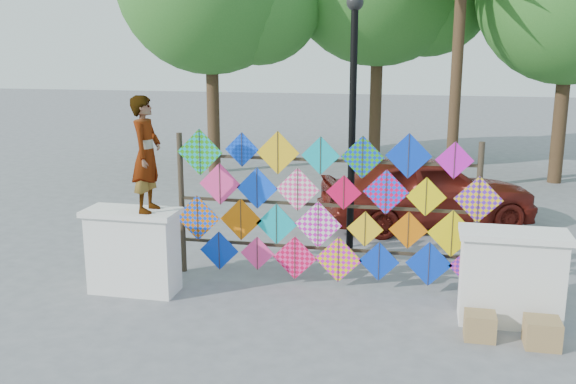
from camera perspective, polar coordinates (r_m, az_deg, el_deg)
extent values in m
plane|color=gray|center=(9.52, 2.22, -9.62)|extent=(80.00, 80.00, 0.00)
cube|color=white|center=(9.93, -13.57, -5.34)|extent=(1.30, 0.55, 1.20)
cube|color=white|center=(9.75, -13.77, -1.77)|extent=(1.40, 0.65, 0.08)
cube|color=white|center=(9.09, 19.19, -7.45)|extent=(1.30, 0.55, 1.20)
cube|color=white|center=(8.89, 19.50, -3.58)|extent=(1.40, 0.65, 0.08)
cylinder|color=#31271B|center=(10.50, -9.43, -1.02)|extent=(0.09, 0.09, 2.30)
cylinder|color=#31271B|center=(9.83, 16.44, -2.35)|extent=(0.09, 0.09, 2.30)
cube|color=#31271B|center=(10.07, 3.03, -5.01)|extent=(4.60, 0.04, 0.04)
cube|color=#31271B|center=(9.88, 3.08, -1.15)|extent=(4.60, 0.04, 0.04)
cube|color=#31271B|center=(9.73, 3.13, 2.85)|extent=(4.60, 0.04, 0.04)
cube|color=#0BA5B0|center=(10.15, -7.85, 3.53)|extent=(0.74, 0.01, 0.74)
cube|color=#31271B|center=(10.13, -7.87, 3.52)|extent=(0.01, 0.01, 0.73)
cube|color=#0B46FC|center=(9.92, -4.12, 3.78)|extent=(0.54, 0.01, 0.54)
cube|color=#31271B|center=(9.91, -4.14, 3.77)|extent=(0.01, 0.01, 0.53)
cube|color=yellow|center=(9.79, -0.91, 3.51)|extent=(0.67, 0.01, 0.67)
cube|color=#31271B|center=(9.78, -0.93, 3.50)|extent=(0.01, 0.01, 0.66)
cube|color=#0BA5B0|center=(9.67, 2.91, 3.25)|extent=(0.59, 0.01, 0.59)
cube|color=#31271B|center=(9.65, 2.90, 3.24)|extent=(0.01, 0.01, 0.58)
cube|color=#268F11|center=(9.59, 6.63, 3.09)|extent=(0.65, 0.01, 0.65)
cube|color=#31271B|center=(9.58, 6.63, 3.08)|extent=(0.01, 0.01, 0.64)
cube|color=#0832C2|center=(9.54, 10.67, 3.17)|extent=(0.68, 0.01, 0.68)
cube|color=#31271B|center=(9.53, 10.67, 3.16)|extent=(0.01, 0.01, 0.66)
cube|color=#D413B8|center=(9.56, 14.58, 2.74)|extent=(0.55, 0.01, 0.55)
cube|color=#31271B|center=(9.55, 14.59, 2.73)|extent=(0.01, 0.01, 0.54)
cube|color=#FC3688|center=(10.09, -6.07, 0.72)|extent=(0.67, 0.01, 0.67)
cube|color=#31271B|center=(10.08, -6.09, 0.70)|extent=(0.01, 0.01, 0.66)
cube|color=#0B46FC|center=(9.93, -2.76, 0.33)|extent=(0.66, 0.01, 0.66)
cube|color=#31271B|center=(9.92, -2.78, 0.32)|extent=(0.01, 0.01, 0.64)
cube|color=silver|center=(9.79, 0.86, 0.23)|extent=(0.68, 0.01, 0.68)
cube|color=#31271B|center=(9.78, 0.85, 0.21)|extent=(0.01, 0.01, 0.67)
cube|color=#DA093F|center=(9.68, 4.98, -0.05)|extent=(0.54, 0.01, 0.54)
cube|color=#31271B|center=(9.67, 4.97, -0.06)|extent=(0.01, 0.01, 0.53)
cube|color=#DA093F|center=(9.62, 8.72, -0.01)|extent=(0.69, 0.01, 0.69)
cube|color=#31271B|center=(9.61, 8.71, -0.03)|extent=(0.01, 0.01, 0.67)
cube|color=yellow|center=(9.62, 12.17, -0.42)|extent=(0.59, 0.01, 0.59)
cube|color=#31271B|center=(9.61, 12.17, -0.44)|extent=(0.01, 0.01, 0.58)
cube|color=#571AC7|center=(9.65, 16.57, -0.66)|extent=(0.70, 0.01, 0.70)
cube|color=#31271B|center=(9.64, 16.57, -0.67)|extent=(0.01, 0.01, 0.69)
cube|color=#D46206|center=(10.31, -8.03, -2.29)|extent=(0.75, 0.01, 0.75)
cube|color=#31271B|center=(10.30, -8.06, -2.31)|extent=(0.01, 0.01, 0.73)
cube|color=#D46206|center=(10.09, -4.20, -2.46)|extent=(0.68, 0.01, 0.68)
cube|color=#31271B|center=(10.07, -4.22, -2.47)|extent=(0.01, 0.01, 0.67)
cube|color=#0BA5B0|center=(9.96, -1.03, -2.88)|extent=(0.66, 0.01, 0.66)
cube|color=#31271B|center=(9.95, -1.05, -2.90)|extent=(0.01, 0.01, 0.64)
cube|color=silver|center=(9.83, 2.69, -2.91)|extent=(0.74, 0.01, 0.74)
cube|color=#31271B|center=(9.82, 2.68, -2.93)|extent=(0.01, 0.01, 0.72)
cube|color=yellow|center=(9.75, 6.86, -3.29)|extent=(0.55, 0.01, 0.55)
cube|color=#31271B|center=(9.74, 6.85, -3.31)|extent=(0.01, 0.01, 0.54)
cube|color=#D46206|center=(9.71, 10.64, -3.36)|extent=(0.58, 0.01, 0.58)
cube|color=#31271B|center=(9.70, 10.64, -3.38)|extent=(0.01, 0.01, 0.57)
cube|color=yellow|center=(9.73, 14.37, -3.61)|extent=(0.71, 0.01, 0.71)
cube|color=#31271B|center=(9.71, 14.37, -3.63)|extent=(0.01, 0.01, 0.70)
cube|color=#0832C2|center=(10.30, -6.13, -5.20)|extent=(0.64, 0.01, 0.64)
cube|color=#31271B|center=(10.29, -6.15, -5.22)|extent=(0.01, 0.01, 0.63)
cube|color=#FC3688|center=(10.13, -2.74, -5.47)|extent=(0.55, 0.01, 0.55)
cube|color=#31271B|center=(10.12, -2.76, -5.49)|extent=(0.01, 0.01, 0.54)
cube|color=#FC3688|center=(10.01, 0.62, -5.87)|extent=(0.70, 0.01, 0.70)
cube|color=#31271B|center=(10.00, 0.60, -5.89)|extent=(0.01, 0.01, 0.69)
cube|color=#D413B8|center=(9.90, 4.49, -6.00)|extent=(0.73, 0.01, 0.73)
cube|color=#31271B|center=(9.89, 4.49, -6.03)|extent=(0.01, 0.01, 0.72)
cube|color=#0832C2|center=(9.84, 8.08, -6.14)|extent=(0.61, 0.01, 0.61)
cube|color=#31271B|center=(9.83, 8.08, -6.17)|extent=(0.01, 0.01, 0.60)
cube|color=#0832C2|center=(9.82, 12.41, -6.27)|extent=(0.69, 0.01, 0.69)
cube|color=#31271B|center=(9.81, 12.41, -6.29)|extent=(0.01, 0.01, 0.68)
cube|color=#FC3688|center=(9.85, 15.78, -6.42)|extent=(0.59, 0.01, 0.59)
cube|color=#31271B|center=(9.84, 15.79, -6.44)|extent=(0.01, 0.01, 0.58)
cylinder|color=#4D3821|center=(18.73, -6.68, 7.60)|extent=(0.36, 0.36, 3.85)
cylinder|color=#4D3821|center=(19.79, 7.80, 8.25)|extent=(0.36, 0.36, 4.12)
cylinder|color=#4D3821|center=(18.60, 23.04, 6.19)|extent=(0.36, 0.36, 3.58)
cylinder|color=#4D3821|center=(16.71, 14.71, 9.46)|extent=(0.28, 0.28, 5.50)
imported|color=#99999E|center=(9.44, -12.47, 3.30)|extent=(0.43, 0.63, 1.68)
imported|color=#5F1710|center=(13.40, 12.28, 0.11)|extent=(4.69, 3.21, 1.48)
cylinder|color=black|center=(10.85, 5.70, 4.66)|extent=(0.12, 0.12, 4.20)
sphere|color=black|center=(10.75, 5.98, 16.44)|extent=(0.28, 0.28, 0.28)
cube|color=#A37A4F|center=(8.67, 16.68, -11.33)|extent=(0.39, 0.34, 0.34)
cube|color=#A37A4F|center=(8.71, 21.65, -11.55)|extent=(0.42, 0.39, 0.36)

